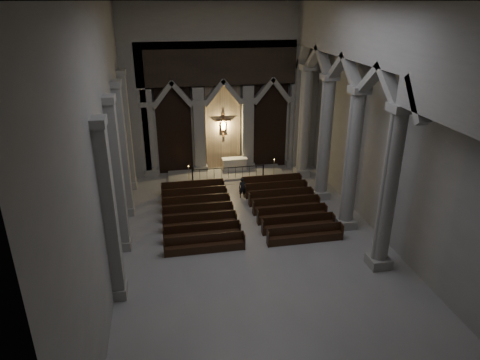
{
  "coord_description": "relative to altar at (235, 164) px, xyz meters",
  "views": [
    {
      "loc": [
        -4.37,
        -18.65,
        12.01
      ],
      "look_at": [
        -0.35,
        3.0,
        2.74
      ],
      "focal_mm": 32.0,
      "sensor_mm": 36.0,
      "label": 1
    }
  ],
  "objects": [
    {
      "name": "room",
      "position": [
        -0.73,
        -11.04,
        6.97
      ],
      "size": [
        24.0,
        24.1,
        12.0
      ],
      "color": "#989590",
      "rests_on": "ground"
    },
    {
      "name": "sanctuary_wall",
      "position": [
        -0.73,
        0.49,
        5.99
      ],
      "size": [
        14.0,
        0.77,
        12.0
      ],
      "color": "#9C9992",
      "rests_on": "ground"
    },
    {
      "name": "right_arcade",
      "position": [
        4.77,
        -9.71,
        7.2
      ],
      "size": [
        1.0,
        24.0,
        12.0
      ],
      "color": "#9C9992",
      "rests_on": "ground"
    },
    {
      "name": "left_pilasters",
      "position": [
        -7.48,
        -7.54,
        3.28
      ],
      "size": [
        0.6,
        13.0,
        8.03
      ],
      "color": "#9C9992",
      "rests_on": "ground"
    },
    {
      "name": "sanctuary_step",
      "position": [
        -0.73,
        -0.44,
        -0.55
      ],
      "size": [
        8.5,
        2.6,
        0.15
      ],
      "primitive_type": "cube",
      "color": "#9C9992",
      "rests_on": "ground"
    },
    {
      "name": "altar",
      "position": [
        0.0,
        0.0,
        0.0
      ],
      "size": [
        1.87,
        0.75,
        0.95
      ],
      "color": "beige",
      "rests_on": "sanctuary_step"
    },
    {
      "name": "altar_rail",
      "position": [
        -0.73,
        -1.55,
        0.05
      ],
      "size": [
        5.23,
        0.09,
        1.03
      ],
      "color": "black",
      "rests_on": "ground"
    },
    {
      "name": "candle_stand_left",
      "position": [
        -3.54,
        -1.25,
        -0.3
      ],
      "size": [
        0.21,
        0.21,
        1.22
      ],
      "color": "#AA8134",
      "rests_on": "ground"
    },
    {
      "name": "candle_stand_right",
      "position": [
        2.71,
        -1.33,
        -0.27
      ],
      "size": [
        0.22,
        0.22,
        1.32
      ],
      "color": "#AA8134",
      "rests_on": "ground"
    },
    {
      "name": "pews",
      "position": [
        -0.73,
        -7.1,
        -0.32
      ],
      "size": [
        9.58,
        7.68,
        0.93
      ],
      "color": "black",
      "rests_on": "ground"
    },
    {
      "name": "worshipper",
      "position": [
        -0.27,
        -4.57,
        0.05
      ],
      "size": [
        0.52,
        0.37,
        1.36
      ],
      "primitive_type": "imported",
      "rotation": [
        0.0,
        0.0,
        -0.08
      ],
      "color": "black",
      "rests_on": "ground"
    }
  ]
}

